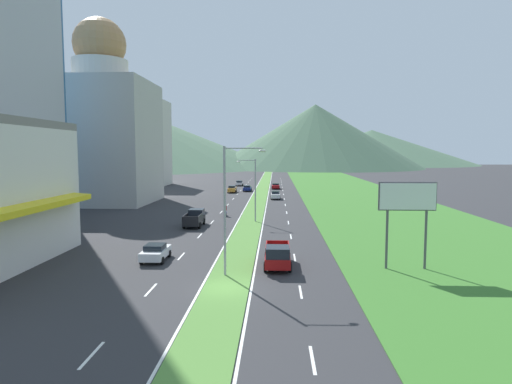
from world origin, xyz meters
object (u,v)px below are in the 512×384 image
(car_1, at_px, (247,188))
(motorcycle_rider, at_px, (225,211))
(car_4, at_px, (276,195))
(pickup_truck_1, at_px, (195,218))
(billboard_roadside, at_px, (407,203))
(pickup_truck_0, at_px, (278,256))
(car_2, at_px, (156,252))
(street_lamp_near, at_px, (229,202))
(car_0, at_px, (276,186))
(car_5, at_px, (239,183))
(street_lamp_mid, at_px, (253,186))
(car_3, at_px, (232,189))

(car_1, bearing_deg, motorcycle_rider, 179.18)
(car_4, distance_m, pickup_truck_1, 33.91)
(billboard_roadside, bearing_deg, pickup_truck_0, 179.58)
(car_2, distance_m, car_4, 51.26)
(street_lamp_near, relative_size, car_0, 2.10)
(car_0, bearing_deg, car_5, -134.09)
(street_lamp_mid, relative_size, car_3, 1.90)
(street_lamp_mid, distance_m, car_3, 42.95)
(car_0, distance_m, car_5, 13.96)
(car_3, bearing_deg, pickup_truck_0, -171.13)
(car_1, distance_m, car_5, 16.92)
(car_0, relative_size, car_2, 1.16)
(street_lamp_mid, height_order, car_2, street_lamp_mid)
(car_4, relative_size, motorcycle_rider, 2.04)
(car_2, bearing_deg, pickup_truck_0, -100.00)
(car_2, relative_size, pickup_truck_1, 0.75)
(car_0, bearing_deg, street_lamp_mid, -3.23)
(street_lamp_mid, relative_size, car_1, 1.90)
(car_2, xyz_separation_m, car_4, (10.34, 50.21, 0.05))
(street_lamp_near, height_order, car_0, street_lamp_near)
(street_lamp_near, height_order, motorcycle_rider, street_lamp_near)
(billboard_roadside, xyz_separation_m, pickup_truck_1, (-20.68, 19.82, -4.40))
(motorcycle_rider, bearing_deg, car_4, -17.22)
(street_lamp_near, distance_m, car_1, 72.00)
(car_4, height_order, motorcycle_rider, motorcycle_rider)
(car_2, bearing_deg, motorcycle_rider, -6.47)
(billboard_roadside, bearing_deg, car_2, 174.68)
(street_lamp_mid, relative_size, car_2, 2.08)
(billboard_roadside, bearing_deg, car_1, 103.92)
(billboard_roadside, height_order, pickup_truck_1, billboard_roadside)
(car_1, xyz_separation_m, pickup_truck_1, (-3.49, -49.53, 0.25))
(pickup_truck_1, bearing_deg, car_2, 179.66)
(car_4, bearing_deg, car_5, -163.47)
(car_3, bearing_deg, billboard_roadside, -162.67)
(billboard_roadside, xyz_separation_m, car_4, (-10.45, 52.15, -4.58))
(car_0, distance_m, pickup_truck_0, 76.16)
(street_lamp_near, bearing_deg, street_lamp_mid, 88.96)
(car_2, height_order, pickup_truck_1, pickup_truck_1)
(car_0, height_order, car_4, car_4)
(car_5, relative_size, pickup_truck_1, 0.82)
(street_lamp_near, bearing_deg, pickup_truck_0, 34.14)
(car_5, bearing_deg, motorcycle_rider, -177.30)
(billboard_roadside, relative_size, car_5, 1.59)
(car_0, relative_size, pickup_truck_0, 0.87)
(pickup_truck_0, bearing_deg, street_lamp_mid, -172.23)
(billboard_roadside, height_order, car_3, billboard_roadside)
(pickup_truck_0, bearing_deg, car_3, -171.13)
(car_1, bearing_deg, car_2, 176.95)
(car_2, height_order, car_4, car_4)
(car_1, distance_m, car_4, 18.48)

